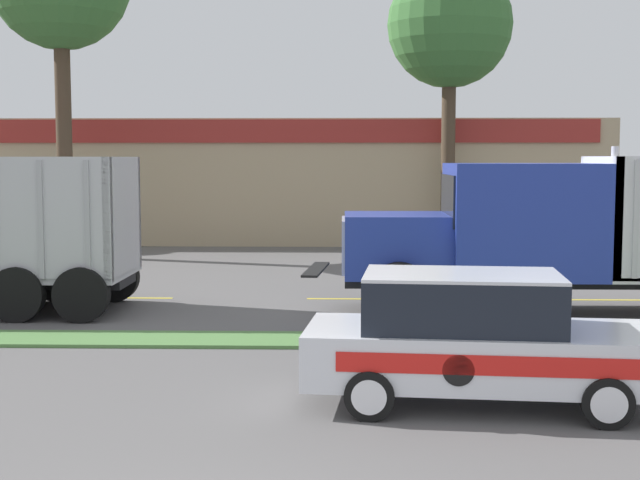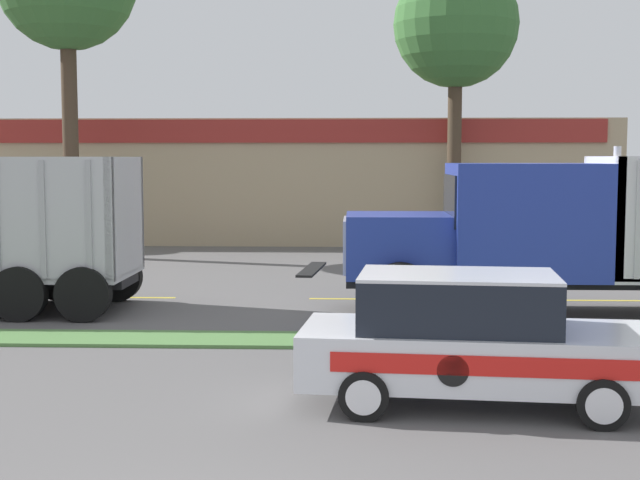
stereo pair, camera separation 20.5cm
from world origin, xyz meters
name	(u,v)px [view 1 (the left image)]	position (x,y,z in m)	size (l,w,h in m)	color
grass_verge	(286,340)	(0.00, 8.76, 0.03)	(120.00, 1.23, 0.06)	#517F42
centre_line_4	(119,298)	(-4.02, 13.38, 0.00)	(2.40, 0.14, 0.01)	yellow
centre_line_5	(361,299)	(1.38, 13.38, 0.00)	(2.40, 0.14, 0.01)	yellow
centre_line_6	(606,300)	(6.78, 13.38, 0.00)	(2.40, 0.14, 0.01)	yellow
dump_truck_lead	(581,236)	(5.74, 11.70, 1.57)	(11.30, 2.71, 3.34)	black
rally_car	(476,338)	(2.66, 4.97, 0.85)	(4.59, 2.19, 1.72)	silver
store_building_backdrop	(238,179)	(-3.39, 30.87, 2.25)	(27.75, 12.10, 4.49)	tan
tree_behind_centre	(450,14)	(4.52, 24.13, 7.88)	(4.17, 4.17, 10.65)	#473828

